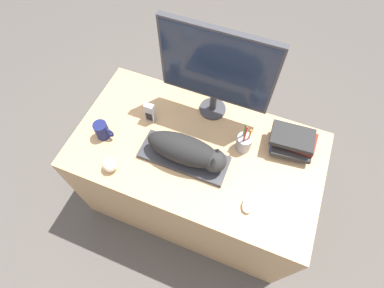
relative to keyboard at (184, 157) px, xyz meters
The scene contains 11 objects.
ground_plane 0.77m from the keyboard, 82.12° to the right, with size 12.00×12.00×0.00m, color #4C4742.
desk 0.37m from the keyboard, 62.39° to the left, with size 1.28×0.70×0.71m.
keyboard is the anchor object (origin of this frame).
cat 0.09m from the keyboard, ahead, with size 0.40×0.14×0.14m.
monitor 0.45m from the keyboard, 84.81° to the left, with size 0.55×0.14×0.53m.
computer_mouse 0.38m from the keyboard, 17.78° to the right, with size 0.06×0.08×0.03m.
coffee_mug 0.44m from the keyboard, behind, with size 0.10×0.07×0.10m.
pen_cup 0.31m from the keyboard, 33.65° to the left, with size 0.08×0.08×0.21m.
baseball 0.36m from the keyboard, 149.52° to the right, with size 0.07×0.07×0.07m.
phone 0.30m from the keyboard, 149.00° to the left, with size 0.05×0.03×0.12m.
book_stack 0.54m from the keyboard, 28.50° to the left, with size 0.23×0.19×0.11m.
Camera 1 is at (0.25, -0.34, 2.04)m, focal length 28.00 mm.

